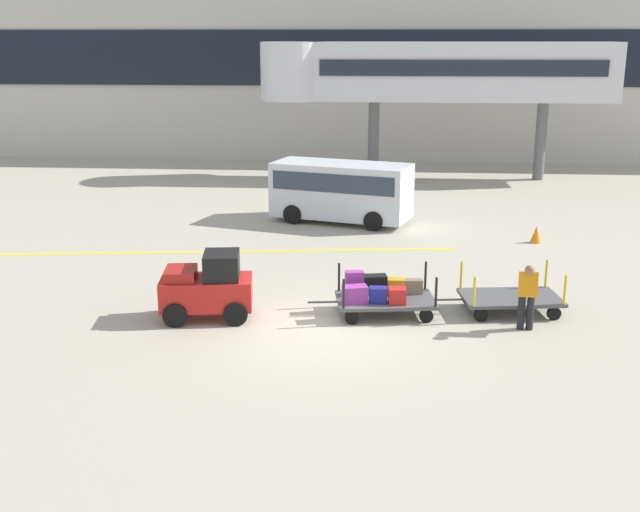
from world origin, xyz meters
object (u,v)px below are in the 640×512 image
object	(u,v)px
baggage_cart_lead	(380,294)
baggage_handler	(527,294)
safety_cone_near	(536,234)
shuttle_van	(341,188)
baggage_cart_middle	(510,298)
baggage_tug	(208,287)

from	to	relation	value
baggage_cart_lead	baggage_handler	bearing A→B (deg)	-14.40
baggage_cart_lead	safety_cone_near	distance (m)	8.70
baggage_handler	safety_cone_near	world-z (taller)	baggage_handler
shuttle_van	safety_cone_near	world-z (taller)	shuttle_van
baggage_cart_middle	shuttle_van	xyz separation A→B (m)	(-4.51, 9.21, 0.89)
baggage_cart_lead	shuttle_van	bearing A→B (deg)	98.35
baggage_cart_lead	baggage_handler	world-z (taller)	baggage_handler
baggage_cart_lead	baggage_cart_middle	xyz separation A→B (m)	(3.10, 0.37, -0.16)
baggage_tug	baggage_handler	distance (m)	7.25
baggage_tug	shuttle_van	bearing A→B (deg)	75.77
baggage_cart_middle	safety_cone_near	size ratio (longest dim) A/B	5.58
baggage_cart_lead	baggage_tug	bearing A→B (deg)	-171.58
safety_cone_near	baggage_handler	bearing A→B (deg)	-102.14
shuttle_van	baggage_handler	bearing A→B (deg)	-65.88
baggage_cart_lead	shuttle_van	size ratio (longest dim) A/B	0.60
shuttle_van	baggage_tug	bearing A→B (deg)	-104.23
baggage_tug	safety_cone_near	world-z (taller)	baggage_tug
baggage_tug	safety_cone_near	bearing A→B (deg)	40.74
baggage_tug	baggage_handler	size ratio (longest dim) A/B	1.43
baggage_tug	baggage_handler	world-z (taller)	baggage_tug
baggage_cart_middle	safety_cone_near	bearing A→B (deg)	74.52
shuttle_van	baggage_cart_lead	bearing A→B (deg)	-81.65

